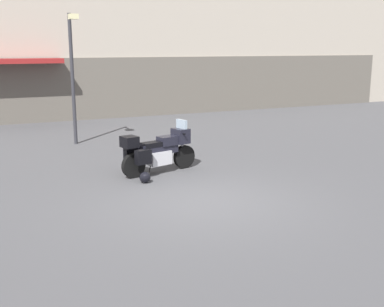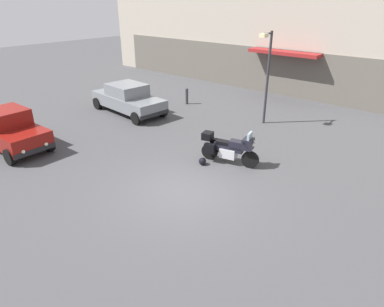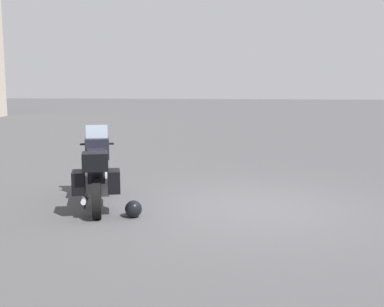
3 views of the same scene
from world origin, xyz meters
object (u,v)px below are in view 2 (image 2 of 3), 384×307
Objects in this scene: motorcycle at (229,148)px; helmet at (202,161)px; bollard_curbside at (187,96)px; streetlamp_curbside at (267,69)px; car_hatchback_near at (9,130)px; car_sedan_far at (128,99)px.

motorcycle is 1.10m from helmet.
bollard_curbside is at bearing 129.06° from motorcycle.
motorcycle is 2.34× the size of bollard_curbside.
helmet is 0.29× the size of bollard_curbside.
helmet is at bearing -83.57° from streetlamp_curbside.
streetlamp_curbside is 4.57× the size of bollard_curbside.
streetlamp_curbside reaches higher than bollard_curbside.
streetlamp_curbside reaches higher than helmet.
car_hatchback_near reaches higher than car_sedan_far.
car_sedan_far is at bearing -153.62° from streetlamp_curbside.
motorcycle is 7.78m from car_sedan_far.
car_sedan_far is (-7.63, 1.52, 0.16)m from motorcycle.
streetlamp_curbside is 5.53m from bollard_curbside.
bollard_curbside is (-5.08, 0.12, -2.18)m from streetlamp_curbside.
bollard_curbside is at bearing 80.75° from car_hatchback_near.
motorcycle is 5.27m from streetlamp_curbside.
streetlamp_curbside is at bearing 96.43° from helmet.
motorcycle is 8.93m from car_hatchback_near.
helmet is 0.07× the size of car_hatchback_near.
helmet is at bearing -143.73° from motorcycle.
bollard_curbside is (1.30, 3.28, -0.28)m from car_sedan_far.
car_hatchback_near is at bearing -150.50° from helmet.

